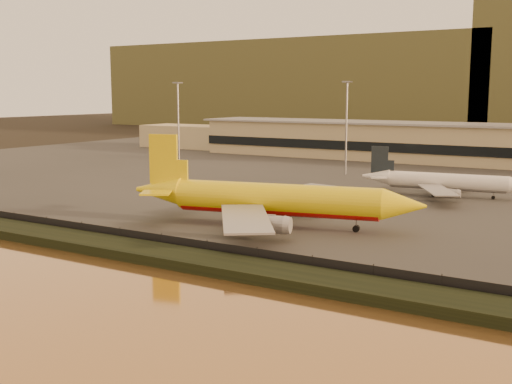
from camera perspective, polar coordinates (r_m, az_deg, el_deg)
ground at (r=104.52m, az=-4.65°, el=-3.62°), size 900.00×900.00×0.00m
embankment at (r=91.53m, az=-10.94°, el=-5.10°), size 320.00×7.00×1.40m
tarmac at (r=188.71m, az=12.55°, el=1.80°), size 320.00×220.00×0.20m
perimeter_fence at (r=94.30m, az=-9.32°, el=-4.27°), size 300.00×0.05×2.20m
terminal_building at (r=221.61m, az=11.61°, el=4.44°), size 202.00×25.00×12.60m
apron_light_masts at (r=163.95m, az=15.43°, el=6.14°), size 152.20×12.20×25.40m
distant_hills at (r=430.23m, az=20.81°, el=9.44°), size 470.00×160.00×70.00m
dhl_cargo_jet at (r=107.31m, az=1.42°, el=-0.70°), size 50.21×48.29×15.12m
white_narrowbody_jet at (r=144.84m, az=16.38°, el=0.86°), size 36.17×35.02×10.39m
gse_vehicle_yellow at (r=122.15m, az=5.26°, el=-1.33°), size 3.90×2.42×1.63m
gse_vehicle_white at (r=150.85m, az=-3.76°, el=0.62°), size 3.87×2.55×1.60m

